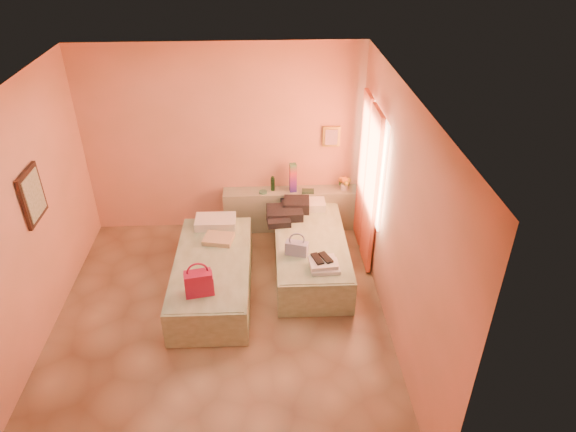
# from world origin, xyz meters

# --- Properties ---
(ground) EXTENTS (4.50, 4.50, 0.00)m
(ground) POSITION_xyz_m (0.00, 0.00, 0.00)
(ground) COLOR tan
(ground) RESTS_ON ground
(room_walls) EXTENTS (4.02, 4.51, 2.81)m
(room_walls) POSITION_xyz_m (0.21, 0.57, 1.79)
(room_walls) COLOR #FDA287
(room_walls) RESTS_ON ground
(headboard_ledge) EXTENTS (2.05, 0.30, 0.65)m
(headboard_ledge) POSITION_xyz_m (0.98, 2.10, 0.33)
(headboard_ledge) COLOR gray
(headboard_ledge) RESTS_ON ground
(bed_left) EXTENTS (0.92, 2.01, 0.50)m
(bed_left) POSITION_xyz_m (-0.12, 0.61, 0.25)
(bed_left) COLOR #ADCAA2
(bed_left) RESTS_ON ground
(bed_right) EXTENTS (0.92, 2.01, 0.50)m
(bed_right) POSITION_xyz_m (1.17, 1.05, 0.25)
(bed_right) COLOR #ADCAA2
(bed_right) RESTS_ON ground
(water_bottle) EXTENTS (0.08, 0.08, 0.22)m
(water_bottle) POSITION_xyz_m (0.69, 2.12, 0.76)
(water_bottle) COLOR #14371B
(water_bottle) RESTS_ON headboard_ledge
(rainbow_box) EXTENTS (0.11, 0.11, 0.44)m
(rainbow_box) POSITION_xyz_m (0.99, 2.08, 0.87)
(rainbow_box) COLOR #B7163E
(rainbow_box) RESTS_ON headboard_ledge
(small_dish) EXTENTS (0.14, 0.14, 0.03)m
(small_dish) POSITION_xyz_m (0.55, 2.04, 0.67)
(small_dish) COLOR #45805F
(small_dish) RESTS_ON headboard_ledge
(green_book) EXTENTS (0.19, 0.14, 0.03)m
(green_book) POSITION_xyz_m (1.21, 2.03, 0.66)
(green_book) COLOR #213F2B
(green_book) RESTS_ON headboard_ledge
(flower_vase) EXTENTS (0.26, 0.26, 0.26)m
(flower_vase) POSITION_xyz_m (1.76, 2.08, 0.78)
(flower_vase) COLOR silver
(flower_vase) RESTS_ON headboard_ledge
(magenta_handbag) EXTENTS (0.35, 0.24, 0.30)m
(magenta_handbag) POSITION_xyz_m (-0.21, -0.02, 0.65)
(magenta_handbag) COLOR #B7163E
(magenta_handbag) RESTS_ON bed_left
(khaki_garment) EXTENTS (0.43, 0.37, 0.06)m
(khaki_garment) POSITION_xyz_m (-0.06, 1.03, 0.53)
(khaki_garment) COLOR tan
(khaki_garment) RESTS_ON bed_left
(clothes_pile) EXTENTS (0.56, 0.56, 0.16)m
(clothes_pile) POSITION_xyz_m (0.89, 1.60, 0.58)
(clothes_pile) COLOR black
(clothes_pile) RESTS_ON bed_right
(blue_handbag) EXTENTS (0.30, 0.20, 0.18)m
(blue_handbag) POSITION_xyz_m (0.96, 0.68, 0.59)
(blue_handbag) COLOR #394489
(blue_handbag) RESTS_ON bed_right
(towel_stack) EXTENTS (0.36, 0.31, 0.10)m
(towel_stack) POSITION_xyz_m (1.28, 0.37, 0.55)
(towel_stack) COLOR silver
(towel_stack) RESTS_ON bed_right
(sandal_pair) EXTENTS (0.24, 0.28, 0.02)m
(sandal_pair) POSITION_xyz_m (1.24, 0.42, 0.61)
(sandal_pair) COLOR black
(sandal_pair) RESTS_ON towel_stack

